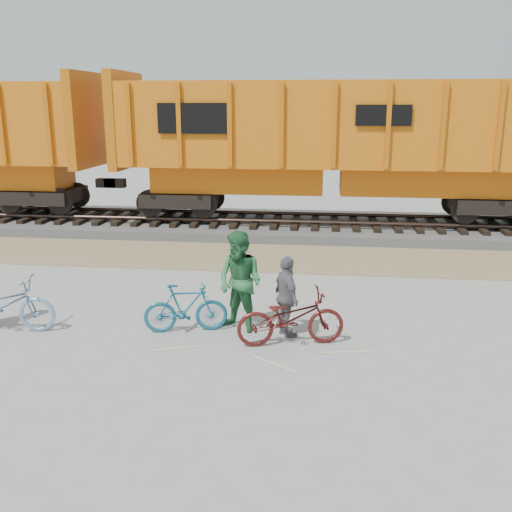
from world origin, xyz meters
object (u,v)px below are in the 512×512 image
object	(u,v)px
hopper_car_center	(333,141)
bicycle_blue	(1,305)
person_man	(240,282)
bicycle_teal	(186,308)
person_woman	(287,297)
bicycle_maroon	(291,318)

from	to	relation	value
hopper_car_center	bicycle_blue	distance (m)	11.51
bicycle_blue	person_man	world-z (taller)	person_man
person_man	bicycle_teal	bearing A→B (deg)	-140.33
bicycle_blue	bicycle_teal	bearing A→B (deg)	-91.51
hopper_car_center	person_man	distance (m)	9.20
bicycle_blue	bicycle_teal	xyz separation A→B (m)	(3.43, 0.38, -0.06)
person_woman	person_man	bearing A→B (deg)	52.39
bicycle_blue	person_woman	xyz separation A→B (m)	(5.31, 0.41, 0.23)
bicycle_blue	bicycle_teal	distance (m)	3.45
bicycle_teal	person_man	xyz separation A→B (m)	(1.00, 0.20, 0.48)
person_woman	bicycle_maroon	bearing A→B (deg)	167.44
hopper_car_center	bicycle_maroon	size ratio (longest dim) A/B	7.32
hopper_car_center	bicycle_maroon	world-z (taller)	hopper_car_center
bicycle_blue	bicycle_maroon	distance (m)	5.41
bicycle_teal	bicycle_maroon	size ratio (longest dim) A/B	0.82
hopper_car_center	bicycle_blue	bearing A→B (deg)	-123.41
hopper_car_center	bicycle_blue	size ratio (longest dim) A/B	7.02
bicycle_maroon	person_woman	distance (m)	0.48
bicycle_teal	person_woman	world-z (taller)	person_woman
person_man	hopper_car_center	bearing A→B (deg)	107.03
bicycle_blue	person_man	xyz separation A→B (m)	(4.43, 0.58, 0.43)
hopper_car_center	person_woman	size ratio (longest dim) A/B	9.26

